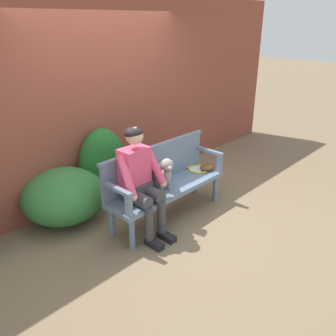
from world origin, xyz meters
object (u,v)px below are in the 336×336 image
(person_seated, at_px, (139,178))
(dog_on_bench, at_px, (164,172))
(baseball_glove, at_px, (207,167))
(garden_bench, at_px, (168,190))
(tennis_racket, at_px, (196,169))

(person_seated, distance_m, dog_on_bench, 0.42)
(baseball_glove, bearing_deg, garden_bench, -175.52)
(garden_bench, bearing_deg, dog_on_bench, 173.37)
(person_seated, bearing_deg, garden_bench, 1.19)
(dog_on_bench, distance_m, tennis_racket, 0.76)
(garden_bench, relative_size, tennis_racket, 3.01)
(dog_on_bench, relative_size, baseball_glove, 1.94)
(tennis_racket, bearing_deg, baseball_glove, -56.24)
(dog_on_bench, height_order, baseball_glove, dog_on_bench)
(garden_bench, distance_m, baseball_glove, 0.76)
(dog_on_bench, bearing_deg, garden_bench, -6.63)
(garden_bench, relative_size, baseball_glove, 7.77)
(person_seated, xyz_separation_m, dog_on_bench, (0.41, 0.02, -0.06))
(garden_bench, bearing_deg, baseball_glove, -3.42)
(baseball_glove, bearing_deg, person_seated, -173.71)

